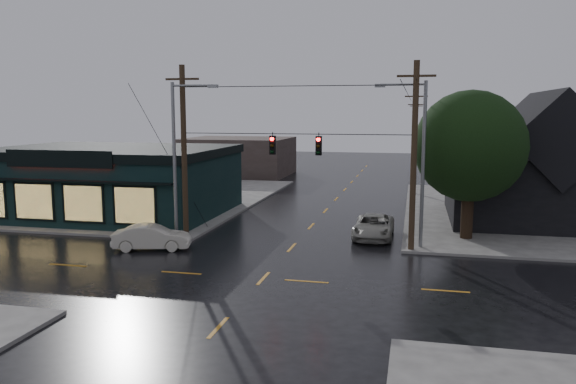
% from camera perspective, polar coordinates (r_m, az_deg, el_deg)
% --- Properties ---
extents(ground_plane, '(160.00, 160.00, 0.00)m').
position_cam_1_polar(ground_plane, '(25.83, -2.53, -8.77)').
color(ground_plane, black).
extents(sidewalk_nw, '(28.00, 28.00, 0.15)m').
position_cam_1_polar(sidewalk_nw, '(51.78, -18.23, -0.49)').
color(sidewalk_nw, '#605D59').
rests_on(sidewalk_nw, ground).
extents(pizza_shop, '(16.30, 12.34, 4.90)m').
position_cam_1_polar(pizza_shop, '(42.91, -17.48, 1.16)').
color(pizza_shop, black).
rests_on(pizza_shop, ground).
extents(ne_building, '(12.60, 11.60, 8.75)m').
position_cam_1_polar(ne_building, '(41.79, 24.45, 3.27)').
color(ne_building, black).
rests_on(ne_building, ground).
extents(corner_tree, '(6.42, 6.42, 8.62)m').
position_cam_1_polar(corner_tree, '(34.01, 18.02, 4.43)').
color(corner_tree, black).
rests_on(corner_tree, ground).
extents(utility_pole_nw, '(2.00, 0.32, 10.15)m').
position_cam_1_polar(utility_pole_nw, '(33.86, -10.28, -4.79)').
color(utility_pole_nw, '#322216').
rests_on(utility_pole_nw, ground).
extents(utility_pole_ne, '(2.00, 0.32, 10.15)m').
position_cam_1_polar(utility_pole_ne, '(31.24, 12.37, -5.95)').
color(utility_pole_ne, '#322216').
rests_on(utility_pole_ne, ground).
extents(utility_pole_far_a, '(2.00, 0.32, 9.65)m').
position_cam_1_polar(utility_pole_far_a, '(52.36, 12.60, -0.27)').
color(utility_pole_far_a, '#322216').
rests_on(utility_pole_far_a, ground).
extents(utility_pole_far_b, '(2.00, 0.32, 9.15)m').
position_cam_1_polar(utility_pole_far_b, '(72.21, 12.69, 2.02)').
color(utility_pole_far_b, '#322216').
rests_on(utility_pole_far_b, ground).
extents(utility_pole_far_c, '(2.00, 0.32, 9.15)m').
position_cam_1_polar(utility_pole_far_c, '(92.12, 12.74, 3.31)').
color(utility_pole_far_c, '#322216').
rests_on(utility_pole_far_c, ground).
extents(span_signal_assembly, '(13.00, 0.48, 1.23)m').
position_cam_1_polar(span_signal_assembly, '(31.05, 0.76, 4.81)').
color(span_signal_assembly, black).
rests_on(span_signal_assembly, ground).
extents(streetlight_nw, '(5.40, 0.30, 9.15)m').
position_cam_1_polar(streetlight_nw, '(33.35, -11.23, -5.01)').
color(streetlight_nw, gray).
rests_on(streetlight_nw, ground).
extents(streetlight_ne, '(5.40, 0.30, 9.15)m').
position_cam_1_polar(streetlight_ne, '(31.92, 13.28, -5.67)').
color(streetlight_ne, gray).
rests_on(streetlight_ne, ground).
extents(bg_building_west, '(12.00, 10.00, 4.40)m').
position_cam_1_polar(bg_building_west, '(67.26, -5.05, 3.62)').
color(bg_building_west, '#3C302B').
rests_on(bg_building_west, ground).
extents(bg_building_east, '(14.00, 12.00, 5.60)m').
position_cam_1_polar(bg_building_east, '(69.62, 20.61, 3.78)').
color(bg_building_east, '#25252A').
rests_on(bg_building_east, ground).
extents(sedan_cream, '(4.41, 2.53, 1.37)m').
position_cam_1_polar(sedan_cream, '(31.75, -13.68, -4.49)').
color(sedan_cream, beige).
rests_on(sedan_cream, ground).
extents(suv_silver, '(2.30, 4.95, 1.37)m').
position_cam_1_polar(suv_silver, '(34.09, 8.70, -3.48)').
color(suv_silver, gray).
rests_on(suv_silver, ground).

